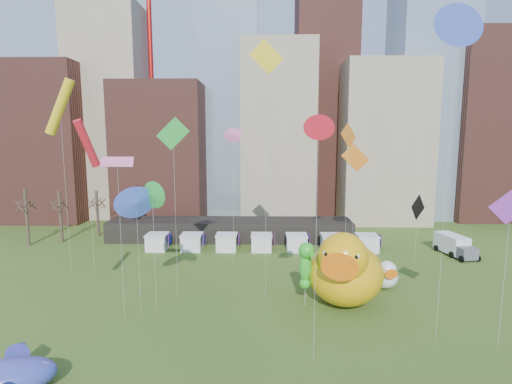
{
  "coord_description": "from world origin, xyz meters",
  "views": [
    {
      "loc": [
        1.28,
        -17.49,
        15.87
      ],
      "look_at": [
        0.72,
        10.53,
        12.0
      ],
      "focal_mm": 27.0,
      "sensor_mm": 36.0,
      "label": 1
    }
  ],
  "objects_px": {
    "small_duck": "(384,275)",
    "seahorse_green": "(306,262)",
    "seahorse_purple": "(343,255)",
    "box_truck": "(454,245)",
    "whale_inflatable": "(9,375)",
    "big_duck": "(345,270)"
  },
  "relations": [
    {
      "from": "small_duck",
      "to": "seahorse_green",
      "type": "height_order",
      "value": "seahorse_green"
    },
    {
      "from": "seahorse_purple",
      "to": "box_truck",
      "type": "bearing_deg",
      "value": 39.6
    },
    {
      "from": "small_duck",
      "to": "box_truck",
      "type": "bearing_deg",
      "value": 38.01
    },
    {
      "from": "box_truck",
      "to": "seahorse_green",
      "type": "bearing_deg",
      "value": -153.46
    },
    {
      "from": "small_duck",
      "to": "box_truck",
      "type": "xyz_separation_m",
      "value": [
        13.38,
        12.14,
        -0.11
      ]
    },
    {
      "from": "box_truck",
      "to": "small_duck",
      "type": "bearing_deg",
      "value": -148.42
    },
    {
      "from": "small_duck",
      "to": "seahorse_purple",
      "type": "relative_size",
      "value": 0.79
    },
    {
      "from": "seahorse_green",
      "to": "whale_inflatable",
      "type": "distance_m",
      "value": 24.04
    },
    {
      "from": "seahorse_green",
      "to": "whale_inflatable",
      "type": "xyz_separation_m",
      "value": [
        -20.02,
        -12.91,
        -3.27
      ]
    },
    {
      "from": "whale_inflatable",
      "to": "box_truck",
      "type": "relative_size",
      "value": 1.07
    },
    {
      "from": "seahorse_green",
      "to": "seahorse_purple",
      "type": "xyz_separation_m",
      "value": [
        4.29,
        3.97,
        -0.51
      ]
    },
    {
      "from": "big_duck",
      "to": "whale_inflatable",
      "type": "relative_size",
      "value": 1.51
    },
    {
      "from": "seahorse_purple",
      "to": "big_duck",
      "type": "bearing_deg",
      "value": -93.96
    },
    {
      "from": "seahorse_purple",
      "to": "whale_inflatable",
      "type": "xyz_separation_m",
      "value": [
        -24.31,
        -16.88,
        -2.76
      ]
    },
    {
      "from": "big_duck",
      "to": "whale_inflatable",
      "type": "distance_m",
      "value": 27.44
    },
    {
      "from": "whale_inflatable",
      "to": "seahorse_purple",
      "type": "bearing_deg",
      "value": 16.25
    },
    {
      "from": "big_duck",
      "to": "seahorse_purple",
      "type": "bearing_deg",
      "value": 100.25
    },
    {
      "from": "seahorse_green",
      "to": "box_truck",
      "type": "relative_size",
      "value": 0.94
    },
    {
      "from": "whale_inflatable",
      "to": "small_duck",
      "type": "bearing_deg",
      "value": 12.9
    },
    {
      "from": "seahorse_green",
      "to": "whale_inflatable",
      "type": "bearing_deg",
      "value": -167.51
    },
    {
      "from": "seahorse_purple",
      "to": "seahorse_green",
      "type": "bearing_deg",
      "value": -133.35
    },
    {
      "from": "seahorse_green",
      "to": "seahorse_purple",
      "type": "bearing_deg",
      "value": 22.44
    }
  ]
}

